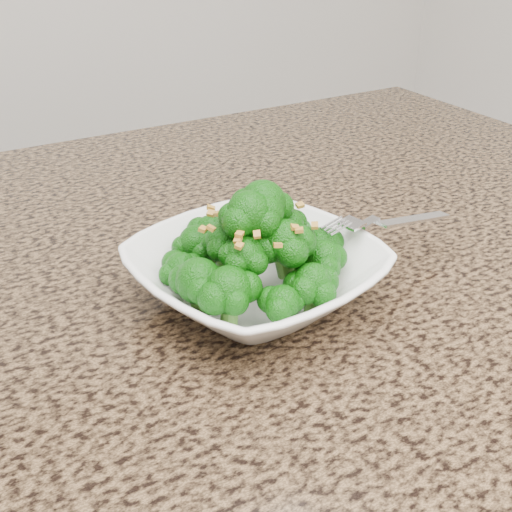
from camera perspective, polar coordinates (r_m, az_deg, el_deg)
granite_counter at (r=0.67m, az=-12.61°, el=-5.41°), size 1.64×1.04×0.03m
bowl at (r=0.64m, az=-0.00°, el=-1.67°), size 0.28×0.28×0.06m
broccoli_pile at (r=0.60m, az=-0.00°, el=3.85°), size 0.21×0.21×0.08m
garlic_topping at (r=0.59m, az=-0.00°, el=7.55°), size 0.12×0.12×0.01m
fork at (r=0.67m, az=10.28°, el=3.05°), size 0.20×0.07×0.01m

